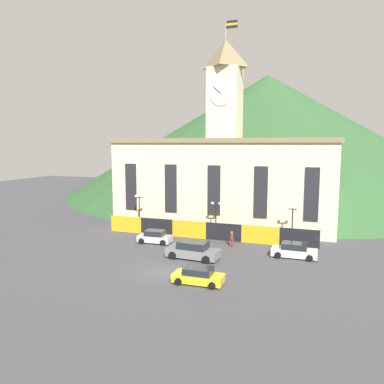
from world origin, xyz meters
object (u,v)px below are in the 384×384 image
object	(u,v)px
street_lamp_far_left	(216,211)
pedestrian	(232,238)
street_lamp_far_right	(139,205)
street_lamp_left	(293,216)
car_gray_pickup	(193,251)
car_white_taxi	(294,251)
car_silver_hatch	(155,237)
car_yellow_coupe	(198,276)

from	to	relation	value
street_lamp_far_left	pedestrian	bearing A→B (deg)	-51.04
street_lamp_far_right	street_lamp_far_left	world-z (taller)	street_lamp_far_right
street_lamp_left	pedestrian	size ratio (longest dim) A/B	2.51
car_gray_pickup	car_white_taxi	world-z (taller)	car_gray_pickup
car_white_taxi	car_silver_hatch	bearing A→B (deg)	-1.14
pedestrian	car_gray_pickup	bearing A→B (deg)	156.26
street_lamp_far_right	pedestrian	xyz separation A→B (m)	(13.29, -3.49, -2.57)
street_lamp_far_left	car_gray_pickup	bearing A→B (deg)	-89.04
street_lamp_left	car_white_taxi	distance (m)	5.89
street_lamp_far_left	car_gray_pickup	world-z (taller)	street_lamp_far_left
street_lamp_left	car_silver_hatch	bearing A→B (deg)	-162.21
street_lamp_far_right	car_white_taxi	world-z (taller)	street_lamp_far_right
street_lamp_far_left	car_white_taxi	bearing A→B (deg)	-28.32
car_yellow_coupe	car_gray_pickup	xyz separation A→B (m)	(-2.62, 6.21, 0.18)
car_silver_hatch	pedestrian	world-z (taller)	pedestrian
pedestrian	street_lamp_far_right	bearing A→B (deg)	77.37
street_lamp_far_left	street_lamp_far_right	bearing A→B (deg)	180.00
street_lamp_far_left	car_white_taxi	distance (m)	11.37
car_gray_pickup	car_white_taxi	bearing A→B (deg)	25.58
street_lamp_left	car_yellow_coupe	world-z (taller)	street_lamp_left
street_lamp_far_right	pedestrian	size ratio (longest dim) A/B	2.75
street_lamp_far_left	car_gray_pickup	distance (m)	9.34
car_gray_pickup	pedestrian	world-z (taller)	pedestrian
street_lamp_far_left	pedestrian	world-z (taller)	street_lamp_far_left
car_yellow_coupe	car_white_taxi	size ratio (longest dim) A/B	0.94
street_lamp_far_right	street_lamp_left	size ratio (longest dim) A/B	1.09
car_silver_hatch	pedestrian	bearing A→B (deg)	5.73
street_lamp_far_right	pedestrian	world-z (taller)	street_lamp_far_right
car_yellow_coupe	pedestrian	bearing A→B (deg)	88.92
street_lamp_far_left	pedestrian	size ratio (longest dim) A/B	2.52
street_lamp_left	street_lamp_far_left	bearing A→B (deg)	180.00
car_yellow_coupe	car_gray_pickup	world-z (taller)	car_gray_pickup
car_yellow_coupe	car_silver_hatch	distance (m)	13.60
pedestrian	street_lamp_left	bearing A→B (deg)	-58.79
street_lamp_left	car_yellow_coupe	bearing A→B (deg)	-112.53
street_lamp_far_right	car_silver_hatch	world-z (taller)	street_lamp_far_right
car_gray_pickup	pedestrian	distance (m)	6.14
street_lamp_far_right	street_lamp_far_left	distance (m)	10.47
street_lamp_left	car_yellow_coupe	xyz separation A→B (m)	(-6.32, -15.23, -2.63)
street_lamp_left	car_silver_hatch	distance (m)	16.06
car_gray_pickup	car_silver_hatch	xyz separation A→B (m)	(-6.15, 4.17, -0.12)
street_lamp_left	pedestrian	bearing A→B (deg)	-150.87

